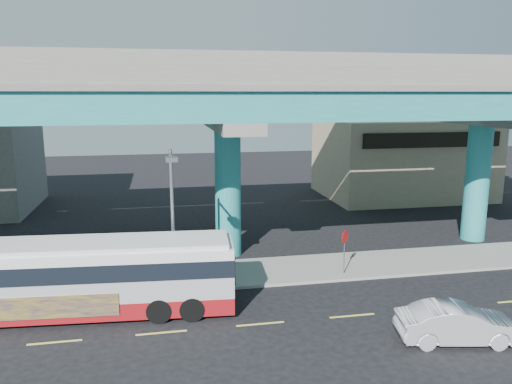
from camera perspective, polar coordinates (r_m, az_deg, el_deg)
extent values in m
plane|color=black|center=(21.47, 0.32, -14.51)|extent=(120.00, 120.00, 0.00)
cube|color=gray|center=(26.42, -2.07, -9.26)|extent=(70.00, 4.00, 0.15)
cube|color=#D8C64C|center=(21.26, -22.02, -15.64)|extent=(2.00, 0.12, 0.01)
cube|color=#D8C64C|center=(20.85, -10.76, -15.52)|extent=(2.00, 0.12, 0.01)
cube|color=#D8C64C|center=(21.20, 0.49, -14.84)|extent=(2.00, 0.12, 0.01)
cube|color=#D8C64C|center=(22.27, 10.92, -13.71)|extent=(2.00, 0.12, 0.01)
cube|color=#D8C64C|center=(23.98, 20.04, -12.35)|extent=(2.00, 0.12, 0.01)
cylinder|color=#20757A|center=(28.77, -3.22, -0.06)|extent=(1.50, 1.50, 7.40)
cube|color=gray|center=(28.26, -3.31, 7.92)|extent=(2.00, 12.00, 0.60)
cube|color=gray|center=(31.69, -4.21, 9.90)|extent=(1.80, 5.00, 1.20)
cylinder|color=#20757A|center=(34.74, 23.92, 0.94)|extent=(1.50, 1.50, 7.40)
cube|color=gray|center=(34.32, 24.45, 7.53)|extent=(2.00, 12.00, 0.60)
cube|color=gray|center=(37.19, 21.43, 9.36)|extent=(1.80, 5.00, 1.20)
cube|color=#20757A|center=(24.76, -2.21, 9.78)|extent=(52.00, 5.00, 1.40)
cube|color=gray|center=(24.75, -2.23, 11.75)|extent=(52.00, 5.40, 0.30)
cube|color=gray|center=(22.30, -1.22, 13.23)|extent=(52.00, 0.25, 0.80)
cube|color=gray|center=(27.23, -3.07, 12.85)|extent=(52.00, 0.25, 0.80)
cube|color=#20757A|center=(31.69, -4.24, 12.25)|extent=(52.00, 5.00, 1.40)
cube|color=gray|center=(31.72, -4.27, 13.78)|extent=(52.00, 5.40, 0.30)
cube|color=gray|center=(29.27, -3.67, 15.08)|extent=(52.00, 0.25, 0.80)
cube|color=gray|center=(34.22, -4.80, 14.51)|extent=(52.00, 0.25, 0.80)
cube|color=tan|center=(47.65, 16.30, 3.76)|extent=(14.00, 10.00, 7.00)
cube|color=black|center=(43.00, 19.57, 5.62)|extent=(12.00, 0.25, 1.20)
cube|color=maroon|center=(23.00, -18.78, -11.76)|extent=(12.68, 3.60, 0.73)
cube|color=silver|center=(22.59, -18.96, -9.07)|extent=(12.68, 3.60, 1.56)
cube|color=black|center=(22.42, -19.05, -7.82)|extent=(12.74, 3.65, 0.73)
cube|color=silver|center=(22.24, -19.14, -6.42)|extent=(12.68, 3.60, 0.42)
cube|color=silver|center=(22.16, -19.19, -5.65)|extent=(12.26, 3.32, 0.21)
cube|color=black|center=(21.99, -2.67, -8.00)|extent=(0.24, 2.41, 1.25)
cube|color=#1A114B|center=(21.89, -22.30, -12.11)|extent=(5.20, 0.44, 0.94)
cylinder|color=black|center=(21.48, -11.03, -13.18)|extent=(1.06, 0.39, 1.04)
cylinder|color=black|center=(23.68, -10.61, -10.79)|extent=(1.06, 0.39, 1.04)
cylinder|color=black|center=(21.41, -7.31, -13.14)|extent=(1.06, 0.39, 1.04)
cylinder|color=black|center=(23.62, -7.27, -10.74)|extent=(1.06, 0.39, 1.04)
imported|color=#B1B0B6|center=(20.99, 22.02, -13.77)|extent=(3.20, 5.07, 1.48)
cylinder|color=gray|center=(23.69, -9.50, -3.19)|extent=(0.16, 0.16, 6.67)
cylinder|color=gray|center=(22.22, -9.69, 4.13)|extent=(0.12, 1.80, 0.12)
cube|color=gray|center=(21.33, -9.62, 3.72)|extent=(0.50, 0.70, 0.18)
cylinder|color=gray|center=(26.20, 10.04, -7.08)|extent=(0.06, 0.06, 2.04)
cylinder|color=#B20A0A|center=(25.89, 10.14, -5.06)|extent=(0.54, 0.50, 0.70)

